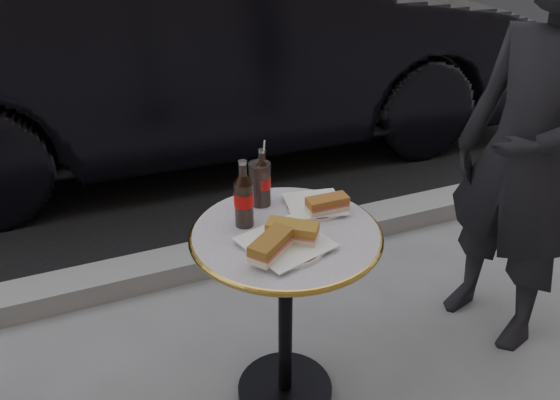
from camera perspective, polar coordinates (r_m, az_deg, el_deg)
name	(u,v)px	position (r m, az deg, el deg)	size (l,w,h in m)	color
ground	(285,392)	(2.23, 0.52, -19.39)	(80.00, 80.00, 0.00)	slate
asphalt_road	(113,66)	(6.60, -17.08, 13.19)	(40.00, 8.00, 0.00)	black
curb	(217,257)	(2.84, -6.59, -5.90)	(40.00, 0.20, 0.12)	gray
bistro_table	(285,319)	(1.97, 0.57, -12.29)	(0.62, 0.62, 0.73)	#BAB2C4
plate_left	(285,245)	(1.67, 0.56, -4.68)	(0.25, 0.25, 0.01)	white
plate_right	(315,206)	(1.88, 3.63, -0.60)	(0.20, 0.20, 0.01)	silver
sandwich_left_a	(271,246)	(1.60, -0.94, -4.86)	(0.16, 0.07, 0.06)	brown
sandwich_left_b	(292,232)	(1.67, 1.29, -3.36)	(0.16, 0.07, 0.05)	olive
sandwich_right	(327,205)	(1.83, 4.95, -0.50)	(0.14, 0.07, 0.05)	#9A5C27
cola_bottle_left	(244,194)	(1.73, -3.83, 0.67)	(0.06, 0.06, 0.23)	black
cola_bottle_right	(262,178)	(1.85, -1.87, 2.35)	(0.06, 0.06, 0.21)	black
cola_glass	(260,184)	(1.87, -2.11, 1.73)	(0.08, 0.08, 0.16)	black
parked_car	(206,42)	(4.01, -7.76, 16.08)	(4.77, 1.66, 1.57)	black
pedestrian	(527,159)	(2.27, 24.43, 3.97)	(0.59, 0.38, 1.61)	black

